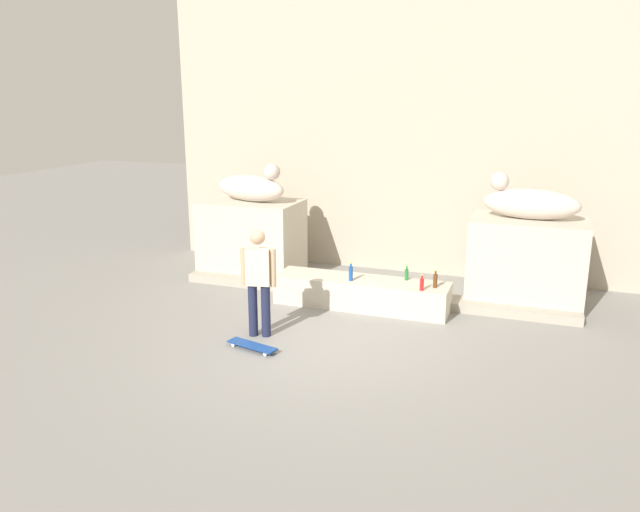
{
  "coord_description": "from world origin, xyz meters",
  "views": [
    {
      "loc": [
        2.8,
        -8.05,
        3.62
      ],
      "look_at": [
        -0.44,
        0.87,
        1.1
      ],
      "focal_mm": 34.69,
      "sensor_mm": 36.0,
      "label": 1
    }
  ],
  "objects": [
    {
      "name": "ground_plane",
      "position": [
        0.0,
        0.0,
        0.0
      ],
      "size": [
        40.0,
        40.0,
        0.0
      ],
      "primitive_type": "plane",
      "color": "gray"
    },
    {
      "name": "facade_wall",
      "position": [
        0.0,
        4.51,
        2.78
      ],
      "size": [
        9.8,
        0.6,
        5.56
      ],
      "primitive_type": "cube",
      "color": "#B8AC96",
      "rests_on": "ground_plane"
    },
    {
      "name": "pedestal_left",
      "position": [
        -2.64,
        2.92,
        0.76
      ],
      "size": [
        1.93,
        1.26,
        1.52
      ],
      "primitive_type": "cube",
      "color": "beige",
      "rests_on": "ground_plane"
    },
    {
      "name": "pedestal_right",
      "position": [
        2.64,
        2.92,
        0.76
      ],
      "size": [
        1.93,
        1.26,
        1.52
      ],
      "primitive_type": "cube",
      "color": "beige",
      "rests_on": "ground_plane"
    },
    {
      "name": "statue_reclining_left",
      "position": [
        -2.61,
        2.91,
        1.81
      ],
      "size": [
        1.69,
        0.92,
        0.78
      ],
      "rotation": [
        0.0,
        0.0,
        -0.24
      ],
      "color": "beige",
      "rests_on": "pedestal_left"
    },
    {
      "name": "statue_reclining_right",
      "position": [
        2.61,
        2.92,
        1.81
      ],
      "size": [
        1.64,
        0.67,
        0.78
      ],
      "rotation": [
        0.0,
        0.0,
        3.07
      ],
      "color": "beige",
      "rests_on": "pedestal_right"
    },
    {
      "name": "ledge_block",
      "position": [
        0.0,
        1.78,
        0.25
      ],
      "size": [
        3.03,
        0.75,
        0.5
      ],
      "primitive_type": "cube",
      "color": "beige",
      "rests_on": "ground_plane"
    },
    {
      "name": "skater",
      "position": [
        -1.09,
        -0.03,
        0.92
      ],
      "size": [
        0.53,
        0.28,
        1.67
      ],
      "rotation": [
        0.0,
        0.0,
        3.37
      ],
      "color": "#1E233F",
      "rests_on": "ground_plane"
    },
    {
      "name": "skateboard",
      "position": [
        -0.96,
        -0.56,
        0.06
      ],
      "size": [
        0.82,
        0.39,
        0.08
      ],
      "rotation": [
        0.0,
        0.0,
        2.9
      ],
      "color": "navy",
      "rests_on": "ground_plane"
    },
    {
      "name": "bottle_red",
      "position": [
        1.09,
        1.51,
        0.61
      ],
      "size": [
        0.07,
        0.07,
        0.27
      ],
      "color": "red",
      "rests_on": "ledge_block"
    },
    {
      "name": "bottle_blue",
      "position": [
        -0.15,
        1.63,
        0.63
      ],
      "size": [
        0.07,
        0.07,
        0.32
      ],
      "color": "#194C99",
      "rests_on": "ledge_block"
    },
    {
      "name": "bottle_green",
      "position": [
        0.74,
        2.0,
        0.6
      ],
      "size": [
        0.06,
        0.06,
        0.26
      ],
      "color": "#1E722D",
      "rests_on": "ledge_block"
    },
    {
      "name": "bottle_brown",
      "position": [
        1.27,
        1.74,
        0.62
      ],
      "size": [
        0.07,
        0.07,
        0.3
      ],
      "color": "#593314",
      "rests_on": "ledge_block"
    },
    {
      "name": "stair_step",
      "position": [
        0.0,
        2.27,
        0.08
      ],
      "size": [
        7.22,
        0.5,
        0.16
      ],
      "primitive_type": "cube",
      "color": "#A9A08F",
      "rests_on": "ground_plane"
    }
  ]
}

